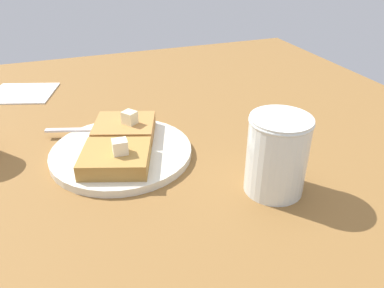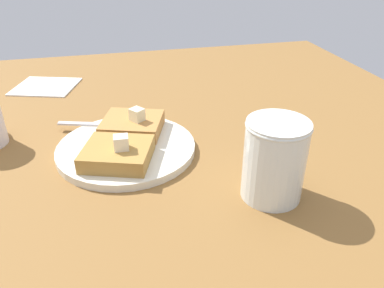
{
  "view_description": "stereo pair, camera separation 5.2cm",
  "coord_description": "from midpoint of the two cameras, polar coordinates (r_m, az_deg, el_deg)",
  "views": [
    {
      "loc": [
        -53.73,
        15.65,
        32.58
      ],
      "look_at": [
        -11.29,
        0.26,
        6.78
      ],
      "focal_mm": 35.0,
      "sensor_mm": 36.0,
      "label": 1
    },
    {
      "loc": [
        -55.21,
        10.67,
        32.58
      ],
      "look_at": [
        -11.29,
        0.26,
        6.78
      ],
      "focal_mm": 35.0,
      "sensor_mm": 36.0,
      "label": 2
    }
  ],
  "objects": [
    {
      "name": "table_surface",
      "position": [
        0.64,
        -5.53,
        0.3
      ],
      "size": [
        104.58,
        104.58,
        2.28
      ],
      "primitive_type": "cube",
      "color": "brown",
      "rests_on": "ground"
    },
    {
      "name": "butter_pat_primary",
      "position": [
        0.53,
        -13.71,
        -0.49
      ],
      "size": [
        1.9,
        2.1,
        2.03
      ],
      "primitive_type": "cube",
      "rotation": [
        0.0,
        0.0,
        1.54
      ],
      "color": "#F8E9C7",
      "rests_on": "toast_slice_left"
    },
    {
      "name": "plate",
      "position": [
        0.59,
        -13.18,
        -1.23
      ],
      "size": [
        21.53,
        21.53,
        1.19
      ],
      "color": "silver",
      "rests_on": "table_surface"
    },
    {
      "name": "butter_pat_secondary",
      "position": [
        0.6,
        -11.89,
        3.83
      ],
      "size": [
        2.73,
        2.69,
        2.03
      ],
      "primitive_type": "cube",
      "rotation": [
        0.0,
        0.0,
        0.65
      ],
      "color": "beige",
      "rests_on": "toast_slice_middle"
    },
    {
      "name": "syrup_jar",
      "position": [
        0.49,
        9.79,
        -2.32
      ],
      "size": [
        8.0,
        8.0,
        10.64
      ],
      "color": "#492207",
      "rests_on": "table_surface"
    },
    {
      "name": "toast_slice_middle",
      "position": [
        0.62,
        -12.6,
        2.26
      ],
      "size": [
        11.03,
        11.65,
        2.33
      ],
      "primitive_type": "cube",
      "rotation": [
        0.0,
        0.0,
        -0.33
      ],
      "color": "#B0783D",
      "rests_on": "plate"
    },
    {
      "name": "toast_slice_left",
      "position": [
        0.54,
        -14.26,
        -2.19
      ],
      "size": [
        11.03,
        11.65,
        2.33
      ],
      "primitive_type": "cube",
      "rotation": [
        0.0,
        0.0,
        -0.33
      ],
      "color": "#A67A39",
      "rests_on": "plate"
    },
    {
      "name": "fork",
      "position": [
        0.65,
        -16.09,
        2.11
      ],
      "size": [
        6.08,
        15.71,
        0.36
      ],
      "color": "silver",
      "rests_on": "plate"
    },
    {
      "name": "napkin",
      "position": [
        0.89,
        -25.97,
        6.94
      ],
      "size": [
        14.74,
        15.66,
        0.3
      ],
      "primitive_type": "cube",
      "rotation": [
        0.0,
        0.0,
        -0.31
      ],
      "color": "white",
      "rests_on": "table_surface"
    }
  ]
}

